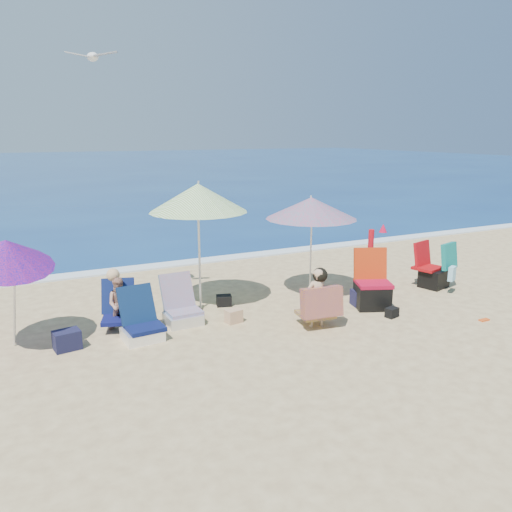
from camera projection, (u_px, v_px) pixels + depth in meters
name	position (u px, v px, depth m)	size (l,w,h in m)	color
ground	(299.00, 332.00, 8.28)	(120.00, 120.00, 0.00)	#D8BC84
sea	(54.00, 168.00, 47.59)	(120.00, 80.00, 0.12)	navy
foam	(195.00, 262.00, 12.72)	(120.00, 0.50, 0.04)	white
umbrella_turquoise	(311.00, 208.00, 9.68)	(1.81, 1.81, 2.01)	white
umbrella_striped	(198.00, 198.00, 8.99)	(2.08, 2.08, 2.35)	silver
umbrella_blue	(6.00, 253.00, 7.23)	(1.80, 1.83, 1.85)	silver
furled_umbrella	(372.00, 256.00, 10.02)	(0.29, 0.38, 1.47)	#B90D19
chair_navy	(141.00, 326.00, 7.99)	(0.65, 0.75, 0.80)	#0C1443
chair_rainbow	(182.00, 310.00, 8.68)	(0.61, 0.75, 0.80)	#C65145
camp_chair_left	(372.00, 290.00, 9.41)	(0.80, 0.81, 1.08)	#A80C2A
camp_chair_right	(435.00, 271.00, 10.60)	(0.77, 1.03, 0.99)	#A50B0F
person_center	(318.00, 299.00, 8.37)	(0.72, 0.64, 1.03)	tan
person_left	(120.00, 303.00, 8.33)	(0.70, 0.88, 1.00)	tan
bag_navy_a	(67.00, 340.00, 7.60)	(0.42, 0.33, 0.30)	#171732
bag_black_a	(224.00, 301.00, 9.53)	(0.32, 0.27, 0.20)	black
bag_tan	(234.00, 316.00, 8.68)	(0.30, 0.24, 0.23)	tan
bag_navy_b	(362.00, 297.00, 9.56)	(0.44, 0.37, 0.30)	#1A1A39
bag_black_b	(392.00, 312.00, 8.94)	(0.25, 0.20, 0.17)	black
orange_item	(484.00, 320.00, 8.79)	(0.19, 0.09, 0.03)	#E04E17
seagull	(92.00, 57.00, 8.19)	(0.78, 0.61, 0.14)	white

